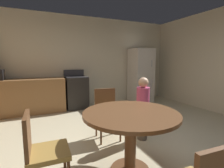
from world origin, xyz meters
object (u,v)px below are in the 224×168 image
(oven_range, at_px, (76,92))
(chair_north, at_px, (107,110))
(chair_west, at_px, (41,149))
(dining_table, at_px, (131,125))
(refrigerator, at_px, (141,75))
(person_child, at_px, (143,107))

(oven_range, distance_m, chair_north, 2.15)
(oven_range, height_order, chair_west, oven_range)
(oven_range, height_order, chair_north, oven_range)
(dining_table, distance_m, chair_west, 1.01)
(refrigerator, height_order, chair_north, refrigerator)
(chair_north, height_order, person_child, person_child)
(dining_table, bearing_deg, person_child, 46.50)
(refrigerator, height_order, person_child, refrigerator)
(chair_north, xyz_separation_m, person_child, (0.54, -0.33, 0.08))
(refrigerator, distance_m, person_child, 2.90)
(chair_west, relative_size, person_child, 0.80)
(refrigerator, relative_size, dining_table, 1.53)
(dining_table, bearing_deg, chair_north, 84.24)
(chair_north, bearing_deg, oven_range, -172.45)
(chair_west, bearing_deg, person_child, 23.19)
(refrigerator, xyz_separation_m, chair_west, (-3.21, -3.06, -0.38))
(chair_west, distance_m, person_child, 1.76)
(person_child, bearing_deg, dining_table, -0.00)
(oven_range, xyz_separation_m, chair_north, (0.07, -2.15, 0.03))
(dining_table, bearing_deg, refrigerator, 54.47)
(chair_north, xyz_separation_m, chair_west, (-1.10, -0.96, 0.00))
(oven_range, distance_m, chair_west, 3.28)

